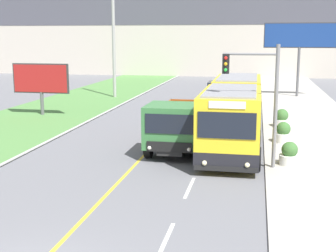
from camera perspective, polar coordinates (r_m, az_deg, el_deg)
apartment_block_background at (r=67.52m, az=6.70°, el=14.61°), size 80.00×8.04×19.67m
city_bus at (r=24.23m, az=8.10°, el=1.66°), size 2.70×12.62×3.16m
dump_truck at (r=22.11m, az=1.19°, el=-0.09°), size 2.58×6.81×2.43m
car_distant at (r=41.94m, az=5.98°, el=4.36°), size 1.80×4.30×1.45m
utility_pole_far at (r=42.18m, az=-6.66°, el=11.10°), size 1.80×0.28×11.13m
traffic_light_mast at (r=19.42m, az=11.00°, el=4.34°), size 2.28×0.32×5.15m
billboard_large at (r=43.61m, az=15.78°, el=10.26°), size 6.26×0.24×6.60m
billboard_small at (r=33.63m, az=-15.24°, el=5.48°), size 4.04×0.24×3.59m
planter_round_near at (r=20.50m, az=14.58°, el=-3.40°), size 0.86×0.86×1.00m
planter_round_second at (r=24.71m, az=13.88°, el=-0.87°), size 0.90×0.90×1.07m
planter_round_third at (r=28.96m, az=13.70°, el=0.85°), size 0.95×0.95×1.07m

